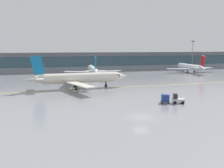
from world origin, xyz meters
name	(u,v)px	position (x,y,z in m)	size (l,w,h in m)	color
ground_plane	(141,117)	(0.00, 0.00, 0.00)	(400.00, 400.00, 0.00)	gray
taxiway_centreline_stripe	(83,89)	(-5.33, 31.81, 0.00)	(110.00, 0.36, 0.01)	yellow
terminal_concourse	(75,61)	(0.00, 89.99, 4.92)	(196.17, 11.00, 9.60)	#8C939E
gate_airplane_1	(93,70)	(4.42, 65.09, 2.62)	(24.47, 26.43, 8.75)	white
gate_airplane_2	(190,67)	(52.47, 66.37, 2.61)	(24.40, 26.22, 8.69)	white
taxiing_regional_jet	(80,78)	(-5.72, 33.80, 3.02)	(30.38, 28.27, 10.07)	silver
baggage_tug	(177,99)	(11.94, 7.99, 0.89)	(2.92, 2.30, 2.10)	silver
cargo_dolly_lead	(165,98)	(9.43, 8.89, 1.05)	(2.52, 2.21, 1.94)	#595B60
apron_light_mast_1	(192,54)	(64.44, 82.93, 8.47)	(1.80, 0.36, 15.55)	gray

